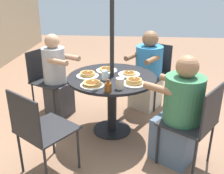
% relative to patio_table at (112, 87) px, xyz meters
% --- Properties ---
extents(ground_plane, '(12.00, 12.00, 0.00)m').
position_rel_patio_table_xyz_m(ground_plane, '(0.00, 0.00, -0.59)').
color(ground_plane, '#8C664C').
extents(patio_table, '(1.05, 1.05, 0.72)m').
position_rel_patio_table_xyz_m(patio_table, '(0.00, 0.00, 0.00)').
color(patio_table, black).
rests_on(patio_table, ground).
extents(umbrella_pole, '(0.05, 0.05, 2.08)m').
position_rel_patio_table_xyz_m(umbrella_pole, '(0.00, 0.00, 0.45)').
color(umbrella_pole, black).
rests_on(umbrella_pole, ground).
extents(patio_chair_north, '(0.64, 0.64, 0.89)m').
position_rel_patio_table_xyz_m(patio_chair_north, '(-0.88, 0.59, -0.06)').
color(patio_chair_north, '#232326').
rests_on(patio_chair_north, ground).
extents(patio_chair_east, '(0.64, 0.64, 0.89)m').
position_rel_patio_table_xyz_m(patio_chair_east, '(-0.62, -0.86, -0.06)').
color(patio_chair_east, '#232326').
rests_on(patio_chair_east, ground).
extents(diner_east, '(0.59, 0.62, 1.14)m').
position_rel_patio_table_xyz_m(diner_east, '(-0.51, -0.72, -0.07)').
color(diner_east, slate).
rests_on(diner_east, ground).
extents(patio_chair_south, '(0.63, 0.63, 0.89)m').
position_rel_patio_table_xyz_m(patio_chair_south, '(0.91, -0.54, -0.06)').
color(patio_chair_south, '#232326').
rests_on(patio_chair_south, ground).
extents(diner_south, '(0.64, 0.59, 1.13)m').
position_rel_patio_table_xyz_m(diner_south, '(0.76, -0.45, -0.08)').
color(diner_south, beige).
rests_on(diner_south, ground).
extents(patio_chair_west, '(0.62, 0.62, 0.89)m').
position_rel_patio_table_xyz_m(patio_chair_west, '(0.47, 0.95, -0.06)').
color(patio_chair_west, '#232326').
rests_on(patio_chair_west, ground).
extents(diner_west, '(0.47, 0.54, 1.13)m').
position_rel_patio_table_xyz_m(diner_west, '(0.39, 0.79, -0.06)').
color(diner_west, '#3D3D42').
rests_on(diner_west, ground).
extents(pancake_plate_a, '(0.26, 0.26, 0.06)m').
position_rel_patio_table_xyz_m(pancake_plate_a, '(-0.32, 0.18, 0.16)').
color(pancake_plate_a, silver).
rests_on(pancake_plate_a, patio_table).
extents(pancake_plate_b, '(0.26, 0.26, 0.05)m').
position_rel_patio_table_xyz_m(pancake_plate_b, '(0.07, -0.20, 0.15)').
color(pancake_plate_b, silver).
rests_on(pancake_plate_b, patio_table).
extents(pancake_plate_c, '(0.26, 0.26, 0.05)m').
position_rel_patio_table_xyz_m(pancake_plate_c, '(0.19, 0.08, 0.15)').
color(pancake_plate_c, silver).
rests_on(pancake_plate_c, patio_table).
extents(pancake_plate_d, '(0.26, 0.26, 0.07)m').
position_rel_patio_table_xyz_m(pancake_plate_d, '(-0.23, -0.26, 0.16)').
color(pancake_plate_d, silver).
rests_on(pancake_plate_d, patio_table).
extents(pancake_plate_e, '(0.26, 0.26, 0.06)m').
position_rel_patio_table_xyz_m(pancake_plate_e, '(-0.03, 0.28, 0.16)').
color(pancake_plate_e, silver).
rests_on(pancake_plate_e, patio_table).
extents(syrup_bottle, '(0.09, 0.07, 0.13)m').
position_rel_patio_table_xyz_m(syrup_bottle, '(-0.45, -0.00, 0.19)').
color(syrup_bottle, brown).
rests_on(syrup_bottle, patio_table).
extents(coffee_cup, '(0.09, 0.09, 0.12)m').
position_rel_patio_table_xyz_m(coffee_cup, '(-0.36, -0.11, 0.20)').
color(coffee_cup, beige).
rests_on(coffee_cup, patio_table).
extents(drinking_glass_a, '(0.08, 0.08, 0.11)m').
position_rel_patio_table_xyz_m(drinking_glass_a, '(-0.11, 0.07, 0.19)').
color(drinking_glass_a, silver).
rests_on(drinking_glass_a, patio_table).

